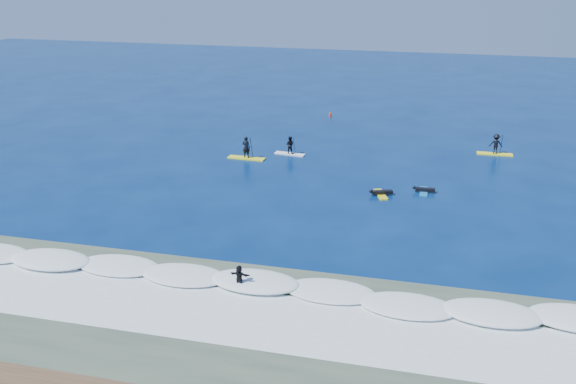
% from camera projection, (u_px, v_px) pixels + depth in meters
% --- Properties ---
extents(ground, '(160.00, 160.00, 0.00)m').
position_uv_depth(ground, '(283.00, 215.00, 43.06)').
color(ground, '#041C4B').
rests_on(ground, ground).
extents(shallow_water, '(90.00, 13.00, 0.01)m').
position_uv_depth(shallow_water, '(209.00, 324.00, 30.32)').
color(shallow_water, '#384C3C').
rests_on(shallow_water, ground).
extents(breaking_wave, '(40.00, 6.00, 0.30)m').
position_uv_depth(breaking_wave, '(236.00, 285.00, 33.96)').
color(breaking_wave, white).
rests_on(breaking_wave, ground).
extents(whitewater, '(34.00, 5.00, 0.02)m').
position_uv_depth(whitewater, '(217.00, 314.00, 31.23)').
color(whitewater, silver).
rests_on(whitewater, ground).
extents(sup_paddler_left, '(3.27, 0.97, 2.27)m').
position_uv_depth(sup_paddler_left, '(246.00, 151.00, 54.72)').
color(sup_paddler_left, yellow).
rests_on(sup_paddler_left, ground).
extents(sup_paddler_center, '(2.75, 1.02, 1.88)m').
position_uv_depth(sup_paddler_center, '(290.00, 147.00, 55.89)').
color(sup_paddler_center, white).
rests_on(sup_paddler_center, ground).
extents(sup_paddler_right, '(3.04, 0.78, 2.13)m').
position_uv_depth(sup_paddler_right, '(496.00, 145.00, 55.83)').
color(sup_paddler_right, yellow).
rests_on(sup_paddler_right, ground).
extents(prone_paddler_near, '(1.70, 2.25, 0.46)m').
position_uv_depth(prone_paddler_near, '(381.00, 193.00, 46.58)').
color(prone_paddler_near, yellow).
rests_on(prone_paddler_near, ground).
extents(prone_paddler_far, '(1.65, 2.09, 0.43)m').
position_uv_depth(prone_paddler_far, '(424.00, 190.00, 47.14)').
color(prone_paddler_far, '#1668A9').
rests_on(prone_paddler_far, ground).
extents(wave_surfer, '(1.78, 0.59, 1.27)m').
position_uv_depth(wave_surfer, '(239.00, 278.00, 33.15)').
color(wave_surfer, white).
rests_on(wave_surfer, breaking_wave).
extents(marker_buoy, '(0.25, 0.25, 0.60)m').
position_uv_depth(marker_buoy, '(330.00, 115.00, 69.00)').
color(marker_buoy, red).
rests_on(marker_buoy, ground).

